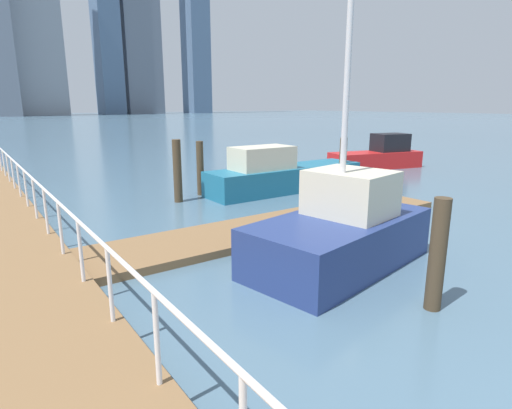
{
  "coord_description": "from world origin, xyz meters",
  "views": [
    {
      "loc": [
        -4.53,
        1.33,
        3.26
      ],
      "look_at": [
        0.04,
        7.81,
        1.35
      ],
      "focal_mm": 29.37,
      "sensor_mm": 36.0,
      "label": 1
    }
  ],
  "objects": [
    {
      "name": "moored_boat_3",
      "position": [
        5.38,
        13.67,
        0.64
      ],
      "size": [
        6.51,
        1.62,
        1.76
      ],
      "color": "#1E6B8C",
      "rests_on": "ground_plane"
    },
    {
      "name": "dock_piling_1",
      "position": [
        1.35,
        14.26,
        1.06
      ],
      "size": [
        0.28,
        0.28,
        2.12
      ],
      "primitive_type": "cylinder",
      "color": "#473826",
      "rests_on": "ground_plane"
    },
    {
      "name": "skyline_tower_5",
      "position": [
        49.96,
        145.64,
        32.99
      ],
      "size": [
        12.56,
        6.55,
        65.98
      ],
      "primitive_type": "cube",
      "rotation": [
        0.0,
        0.0,
        0.01
      ],
      "color": "slate",
      "rests_on": "ground_plane"
    },
    {
      "name": "ground_plane",
      "position": [
        0.0,
        20.0,
        0.0
      ],
      "size": [
        300.0,
        300.0,
        0.0
      ],
      "primitive_type": "plane",
      "color": "slate"
    },
    {
      "name": "dock_piling_3",
      "position": [
        8.15,
        13.16,
        0.97
      ],
      "size": [
        0.3,
        0.3,
        1.93
      ],
      "primitive_type": "cylinder",
      "color": "brown",
      "rests_on": "ground_plane"
    },
    {
      "name": "moored_boat_0",
      "position": [
        1.64,
        7.03,
        0.72
      ],
      "size": [
        4.46,
        2.72,
        6.46
      ],
      "color": "navy",
      "rests_on": "ground_plane"
    },
    {
      "name": "dock_piling_0",
      "position": [
        2.53,
        14.85,
        0.98
      ],
      "size": [
        0.26,
        0.26,
        1.97
      ],
      "primitive_type": "cylinder",
      "color": "#473826",
      "rests_on": "ground_plane"
    },
    {
      "name": "boardwalk_railing",
      "position": [
        -3.15,
        10.66,
        1.24
      ],
      "size": [
        0.06,
        30.47,
        1.08
      ],
      "color": "white",
      "rests_on": "boardwalk"
    },
    {
      "name": "floating_dock",
      "position": [
        2.08,
        9.78,
        0.09
      ],
      "size": [
        11.17,
        2.0,
        0.18
      ],
      "primitive_type": "cube",
      "color": "olive",
      "rests_on": "ground_plane"
    },
    {
      "name": "skyline_tower_3",
      "position": [
        16.82,
        140.64,
        23.81
      ],
      "size": [
        14.16,
        9.01,
        47.61
      ],
      "primitive_type": "cube",
      "rotation": [
        0.0,
        0.0,
        0.04
      ],
      "color": "#8C939E",
      "rests_on": "ground_plane"
    },
    {
      "name": "dock_piling_2",
      "position": [
        1.43,
        4.79,
        0.93
      ],
      "size": [
        0.26,
        0.26,
        1.86
      ],
      "primitive_type": "cylinder",
      "color": "#473826",
      "rests_on": "ground_plane"
    },
    {
      "name": "moored_boat_1",
      "position": [
        13.31,
        15.47,
        0.63
      ],
      "size": [
        5.12,
        2.6,
        1.76
      ],
      "color": "red",
      "rests_on": "ground_plane"
    }
  ]
}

